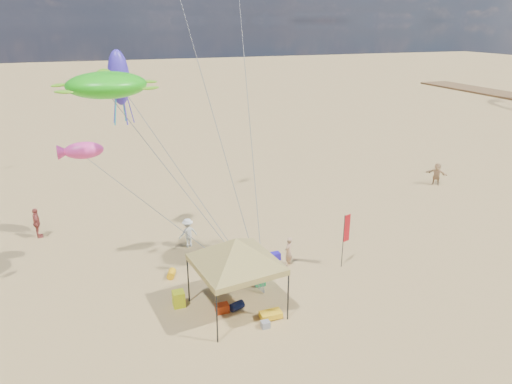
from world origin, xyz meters
TOP-DOWN VIEW (x-y plane):
  - ground at (0.00, 0.00)m, footprint 280.00×280.00m
  - canopy_tent at (-2.04, -0.24)m, footprint 6.30×6.30m
  - feather_flag at (4.18, 1.56)m, footprint 0.42×0.16m
  - cooler_red at (-2.67, -0.19)m, footprint 0.54×0.38m
  - cooler_blue at (1.15, 3.33)m, footprint 0.54×0.38m
  - bag_navy at (-2.03, -0.22)m, footprint 0.69×0.54m
  - bag_orange at (-4.19, 3.40)m, footprint 0.54×0.69m
  - chair_green at (-0.44, 1.35)m, footprint 0.50×0.50m
  - chair_yellow at (-4.31, 0.89)m, footprint 0.50×0.50m
  - crate_grey at (-1.32, -1.79)m, footprint 0.34×0.30m
  - beach_cart at (-0.90, -1.32)m, footprint 0.90×0.50m
  - person_near_a at (1.58, 2.58)m, footprint 0.66×0.64m
  - person_near_b at (-0.45, 2.95)m, footprint 0.95×0.92m
  - person_near_c at (-2.73, 6.33)m, footprint 1.17×0.83m
  - person_far_a at (-10.54, 10.36)m, footprint 0.56×1.09m
  - person_far_c at (17.01, 10.13)m, footprint 1.35×1.53m
  - turtle_kite at (-6.24, 2.69)m, footprint 3.52×3.05m
  - fish_kite at (-7.44, 5.47)m, footprint 1.87×1.17m
  - squid_kite at (-5.44, 7.68)m, footprint 1.27×1.27m

SIDE VIEW (x-z plane):
  - ground at x=0.00m, z-range 0.00..0.00m
  - crate_grey at x=-1.32m, z-range 0.00..0.28m
  - bag_navy at x=-2.03m, z-range 0.00..0.36m
  - bag_orange at x=-4.19m, z-range 0.00..0.36m
  - cooler_red at x=-2.67m, z-range 0.00..0.38m
  - cooler_blue at x=1.15m, z-range 0.00..0.38m
  - beach_cart at x=-0.90m, z-range 0.08..0.32m
  - chair_green at x=-0.44m, z-range 0.00..0.70m
  - chair_yellow at x=-4.31m, z-range 0.00..0.70m
  - person_near_a at x=1.58m, z-range 0.00..1.52m
  - person_near_b at x=-0.45m, z-range 0.00..1.54m
  - person_near_c at x=-2.73m, z-range 0.00..1.65m
  - person_far_c at x=17.01m, z-range 0.00..1.68m
  - person_far_a at x=-10.54m, z-range 0.00..1.78m
  - feather_flag at x=4.18m, z-range 0.49..3.32m
  - canopy_tent at x=-2.04m, z-range 1.30..5.22m
  - fish_kite at x=-7.44m, z-range 5.71..6.48m
  - squid_kite at x=-5.44m, z-range 7.68..10.35m
  - turtle_kite at x=-6.24m, z-range 8.78..9.81m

